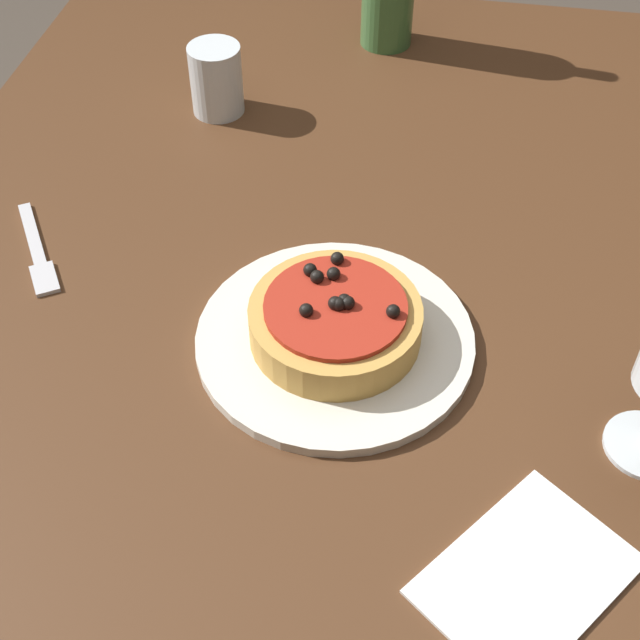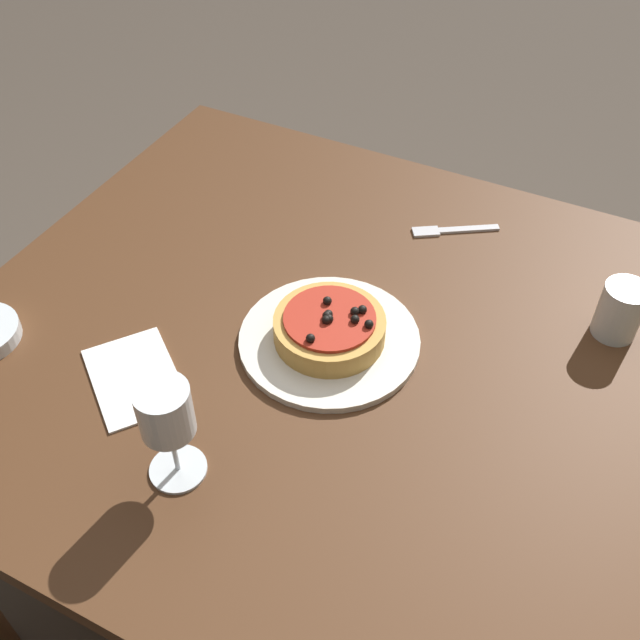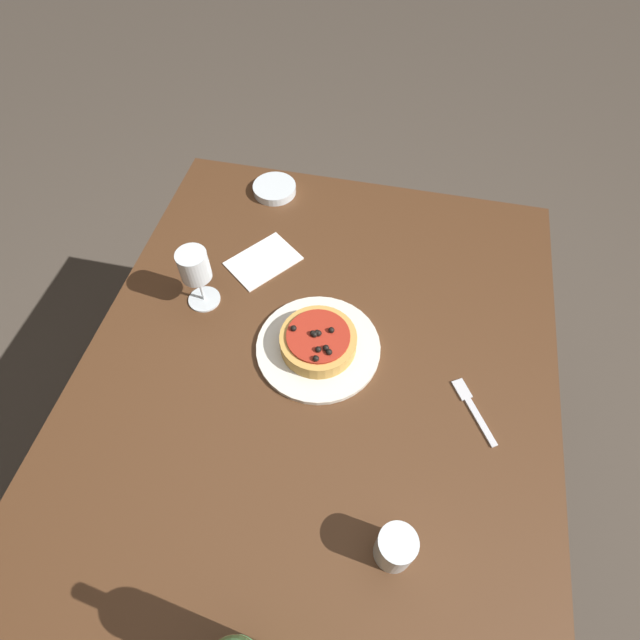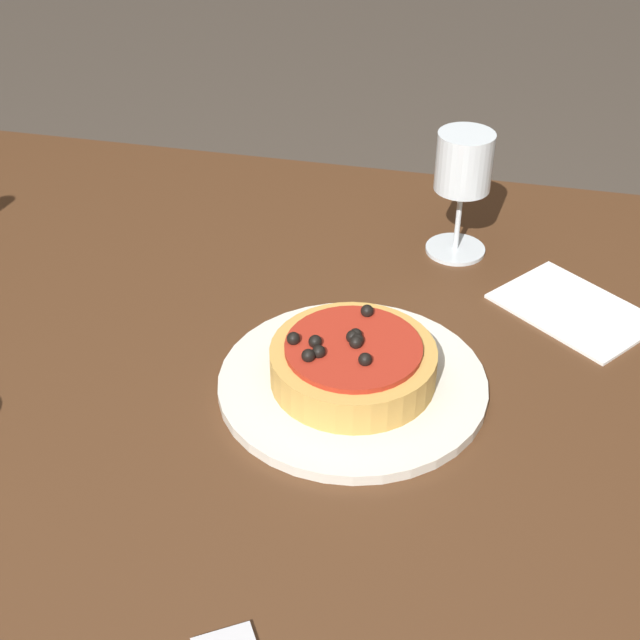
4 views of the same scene
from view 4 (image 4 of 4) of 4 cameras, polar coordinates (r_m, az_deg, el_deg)
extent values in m
cube|color=#4C2D19|center=(0.97, -3.18, -4.70)|extent=(1.36, 1.06, 0.03)
cylinder|color=#4C2D19|center=(1.76, -18.34, -1.35)|extent=(0.06, 0.06, 0.73)
cylinder|color=silver|center=(0.94, 2.09, -4.07)|extent=(0.28, 0.28, 0.01)
cylinder|color=gold|center=(0.93, 2.13, -2.87)|extent=(0.17, 0.17, 0.04)
cylinder|color=#A82819|center=(0.91, 2.16, -1.77)|extent=(0.14, 0.14, 0.01)
sphere|color=black|center=(0.91, 2.31, -1.43)|extent=(0.01, 0.01, 0.01)
sphere|color=black|center=(0.91, 2.11, -1.08)|extent=(0.01, 0.01, 0.01)
sphere|color=black|center=(0.95, 3.03, 0.58)|extent=(0.01, 0.01, 0.01)
sphere|color=black|center=(0.91, 2.39, -1.30)|extent=(0.01, 0.01, 0.01)
sphere|color=black|center=(0.91, -1.74, -1.27)|extent=(0.01, 0.01, 0.01)
sphere|color=black|center=(0.90, -0.37, -1.55)|extent=(0.01, 0.01, 0.01)
sphere|color=black|center=(0.88, 2.91, -2.54)|extent=(0.01, 0.01, 0.01)
sphere|color=black|center=(0.89, -0.08, -2.05)|extent=(0.01, 0.01, 0.01)
sphere|color=black|center=(0.89, -0.76, -2.30)|extent=(0.01, 0.01, 0.01)
sphere|color=black|center=(0.92, 2.29, -0.96)|extent=(0.01, 0.01, 0.01)
cylinder|color=silver|center=(1.18, 8.65, 4.50)|extent=(0.08, 0.08, 0.00)
cylinder|color=silver|center=(1.16, 8.85, 6.43)|extent=(0.01, 0.01, 0.09)
cylinder|color=silver|center=(1.12, 9.22, 9.99)|extent=(0.07, 0.07, 0.07)
cube|color=white|center=(1.10, 15.92, 0.64)|extent=(0.21, 0.20, 0.00)
camera|label=1|loc=(0.94, 51.57, 28.80)|focal=50.00mm
camera|label=2|loc=(1.54, -7.52, 44.70)|focal=42.00mm
camera|label=3|loc=(0.99, -56.56, 46.96)|focal=28.00mm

